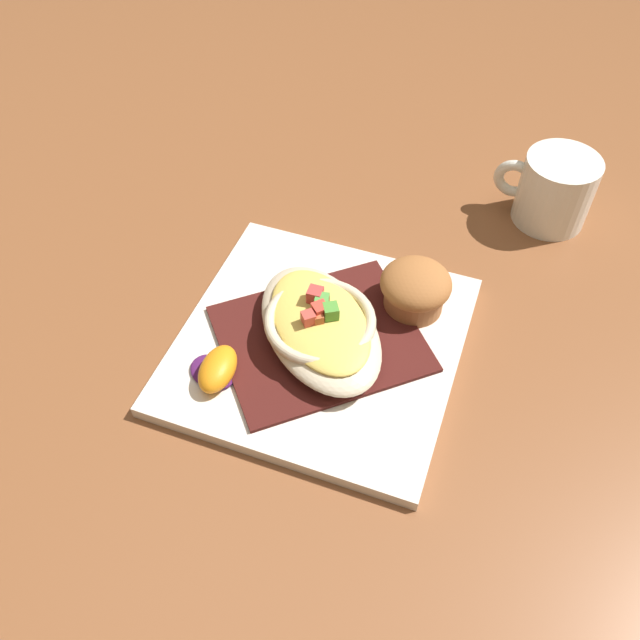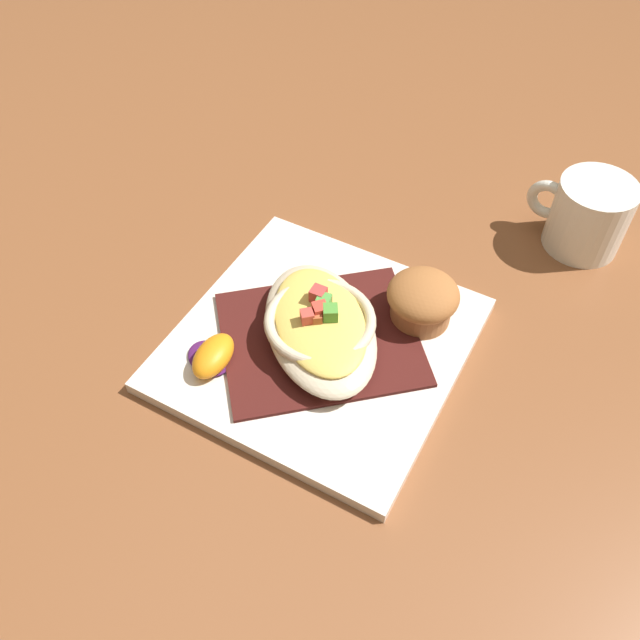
# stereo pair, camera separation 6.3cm
# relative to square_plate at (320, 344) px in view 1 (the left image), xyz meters

# --- Properties ---
(ground_plane) EXTENTS (2.60, 2.60, 0.00)m
(ground_plane) POSITION_rel_square_plate_xyz_m (0.00, 0.00, -0.01)
(ground_plane) COLOR brown
(square_plate) EXTENTS (0.31, 0.31, 0.01)m
(square_plate) POSITION_rel_square_plate_xyz_m (0.00, 0.00, 0.00)
(square_plate) COLOR white
(square_plate) RESTS_ON ground_plane
(folded_napkin) EXTENTS (0.23, 0.24, 0.00)m
(folded_napkin) POSITION_rel_square_plate_xyz_m (0.00, 0.00, 0.01)
(folded_napkin) COLOR #451714
(folded_napkin) RESTS_ON square_plate
(gratin_dish) EXTENTS (0.20, 0.18, 0.05)m
(gratin_dish) POSITION_rel_square_plate_xyz_m (0.00, 0.00, 0.03)
(gratin_dish) COLOR beige
(gratin_dish) RESTS_ON folded_napkin
(muffin) EXTENTS (0.07, 0.07, 0.05)m
(muffin) POSITION_rel_square_plate_xyz_m (0.06, -0.09, 0.03)
(muffin) COLOR #9D5F35
(muffin) RESTS_ON square_plate
(orange_garnish) EXTENTS (0.06, 0.06, 0.02)m
(orange_garnish) POSITION_rel_square_plate_xyz_m (-0.06, 0.09, 0.02)
(orange_garnish) COLOR #4B1A54
(orange_garnish) RESTS_ON square_plate
(coffee_mug) EXTENTS (0.08, 0.11, 0.08)m
(coffee_mug) POSITION_rel_square_plate_xyz_m (0.24, -0.23, 0.03)
(coffee_mug) COLOR white
(coffee_mug) RESTS_ON ground_plane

